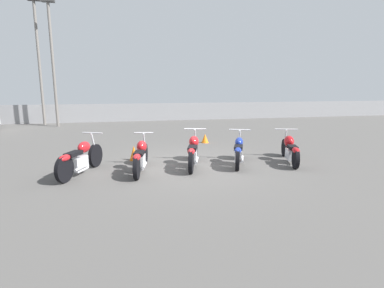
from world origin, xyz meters
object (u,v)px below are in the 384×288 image
traffic_cone_near (205,138)px  traffic_cone_far (134,153)px  motorcycle_slot_3 (239,151)px  motorcycle_slot_1 (141,157)px  motorcycle_slot_2 (193,151)px  light_pole_left (38,52)px  motorcycle_slot_4 (290,149)px  light_pole_right (52,53)px  motorcycle_slot_0 (80,158)px

traffic_cone_near → traffic_cone_far: bearing=-140.9°
motorcycle_slot_3 → traffic_cone_far: (-3.07, 1.25, -0.18)m
motorcycle_slot_1 → motorcycle_slot_2: motorcycle_slot_2 is taller
light_pole_left → traffic_cone_far: (5.10, -10.51, -4.16)m
motorcycle_slot_1 → motorcycle_slot_4: bearing=11.9°
traffic_cone_near → traffic_cone_far: 3.90m
light_pole_right → motorcycle_slot_0: (2.71, -10.88, -3.81)m
motorcycle_slot_0 → motorcycle_slot_2: (3.14, 0.16, 0.01)m
motorcycle_slot_2 → traffic_cone_near: (1.33, 3.60, -0.26)m
traffic_cone_near → light_pole_right: bearing=135.2°
traffic_cone_near → motorcycle_slot_1: bearing=-126.9°
motorcycle_slot_3 → traffic_cone_far: motorcycle_slot_3 is taller
traffic_cone_far → motorcycle_slot_3: bearing=-22.2°
light_pole_left → traffic_cone_near: 12.19m
light_pole_left → motorcycle_slot_0: (3.66, -11.82, -3.95)m
motorcycle_slot_0 → traffic_cone_near: bearing=63.8°
motorcycle_slot_0 → motorcycle_slot_3: bearing=24.3°
motorcycle_slot_0 → motorcycle_slot_2: motorcycle_slot_0 is taller
motorcycle_slot_2 → traffic_cone_near: motorcycle_slot_2 is taller
light_pole_right → motorcycle_slot_0: 11.84m
light_pole_right → motorcycle_slot_3: bearing=-56.3°
traffic_cone_far → motorcycle_slot_0: bearing=-137.9°
motorcycle_slot_0 → traffic_cone_near: motorcycle_slot_0 is taller
motorcycle_slot_3 → motorcycle_slot_4: (1.67, -0.07, 0.00)m
motorcycle_slot_2 → traffic_cone_far: 2.05m
light_pole_right → motorcycle_slot_4: bearing=-50.8°
motorcycle_slot_0 → motorcycle_slot_4: motorcycle_slot_0 is taller
motorcycle_slot_2 → motorcycle_slot_3: motorcycle_slot_2 is taller
motorcycle_slot_3 → light_pole_right: bearing=147.2°
light_pole_left → motorcycle_slot_2: size_ratio=3.41×
light_pole_right → motorcycle_slot_1: size_ratio=3.30×
light_pole_right → traffic_cone_far: 11.19m
motorcycle_slot_2 → traffic_cone_near: size_ratio=5.79×
light_pole_right → traffic_cone_far: (4.15, -9.58, -4.02)m
motorcycle_slot_3 → motorcycle_slot_4: size_ratio=0.90×
light_pole_left → motorcycle_slot_2: light_pole_left is taller
light_pole_right → light_pole_left: bearing=135.5°
motorcycle_slot_0 → motorcycle_slot_2: 3.14m
motorcycle_slot_0 → traffic_cone_far: bearing=65.8°
motorcycle_slot_0 → motorcycle_slot_1: (1.60, -0.06, -0.02)m
motorcycle_slot_0 → traffic_cone_far: 1.96m
light_pole_left → light_pole_right: bearing=-44.5°
light_pole_right → motorcycle_slot_0: bearing=-76.0°
motorcycle_slot_2 → motorcycle_slot_4: (3.04, -0.19, -0.03)m
light_pole_left → motorcycle_slot_1: 13.58m
light_pole_left → light_pole_right: light_pole_left is taller
motorcycle_slot_0 → traffic_cone_near: (4.47, 3.76, -0.25)m
motorcycle_slot_1 → motorcycle_slot_3: 2.92m
motorcycle_slot_0 → motorcycle_slot_2: size_ratio=0.94×
motorcycle_slot_1 → motorcycle_slot_2: size_ratio=1.00×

